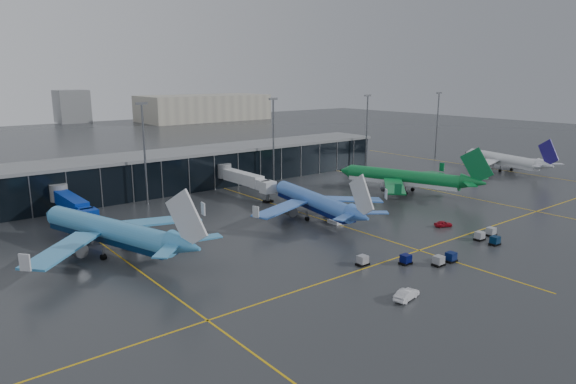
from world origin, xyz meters
TOP-DOWN VIEW (x-y plane):
  - ground at (0.00, 0.00)m, footprint 600.00×600.00m
  - terminal_pier at (0.00, 62.00)m, footprint 142.00×17.00m
  - jet_bridges at (-35.00, 42.99)m, footprint 94.00×27.50m
  - flood_masts at (5.00, 50.00)m, footprint 203.00×0.50m
  - distant_hangars at (49.94, 270.08)m, footprint 260.00×71.00m
  - taxi_lines at (10.00, 10.61)m, footprint 220.00×120.00m
  - airliner_arkefly at (-35.52, 19.75)m, footprint 50.62×54.22m
  - airliner_klm_near at (9.77, 14.73)m, footprint 41.81×45.79m
  - airliner_aer_lingus at (46.13, 18.60)m, footprint 49.87×53.17m
  - airliner_ba at (99.72, 19.09)m, footprint 43.00×46.44m
  - baggage_carts at (13.05, -19.27)m, footprint 34.85×10.01m
  - mobile_airstair at (10.27, 7.71)m, footprint 2.33×3.29m
  - service_van_red at (26.55, -8.68)m, footprint 4.15×3.09m
  - service_van_white at (-9.05, -27.28)m, footprint 5.11×2.54m

SIDE VIEW (x-z plane):
  - ground at x=0.00m, z-range 0.00..0.00m
  - taxi_lines at x=10.00m, z-range 0.00..0.02m
  - service_van_red at x=26.55m, z-range 0.00..1.32m
  - baggage_carts at x=13.05m, z-range -0.09..1.61m
  - mobile_airstair at x=10.27m, z-range -0.95..2.49m
  - service_van_white at x=-9.05m, z-range 0.00..1.61m
  - jet_bridges at x=-35.00m, z-range 0.95..8.15m
  - terminal_pier at x=0.00m, z-range 0.07..10.77m
  - airliner_ba at x=99.72m, z-range 0.00..12.02m
  - airliner_klm_near at x=9.77m, z-range 0.00..12.36m
  - airliner_aer_lingus at x=46.13m, z-range 0.00..13.29m
  - airliner_arkefly at x=-35.52m, z-range 0.00..13.73m
  - distant_hangars at x=49.94m, z-range -2.21..19.79m
  - flood_masts at x=5.00m, z-range 1.06..26.56m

